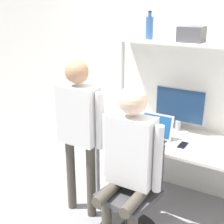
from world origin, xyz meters
TOP-DOWN VIEW (x-y plane):
  - wall_back at (0.00, 0.79)m, footprint 8.00×0.06m
  - desk at (0.00, 0.39)m, footprint 2.04×0.74m
  - shelf_unit at (0.00, 0.61)m, footprint 1.93×0.29m
  - monitor at (-0.26, 0.60)m, footprint 0.53×0.24m
  - laptop at (-0.39, 0.27)m, footprint 0.34×0.25m
  - cell_phone at (-0.09, 0.27)m, footprint 0.07×0.15m
  - office_chair at (-0.37, -0.25)m, footprint 0.56×0.56m
  - person_seated at (-0.37, -0.30)m, footprint 0.57×0.48m
  - person_standing at (-0.96, -0.21)m, footprint 0.55×0.21m
  - bottle_blue at (-0.64, 0.61)m, footprint 0.08×0.08m
  - storage_box at (-0.20, 0.61)m, footprint 0.23×0.21m

SIDE VIEW (x-z plane):
  - office_chair at x=-0.37m, z-range -0.18..0.74m
  - desk at x=0.00m, z-range 0.32..1.08m
  - cell_phone at x=-0.09m, z-range 0.77..0.78m
  - laptop at x=-0.39m, z-range 0.71..0.96m
  - person_seated at x=-0.37m, z-range 0.13..1.57m
  - person_standing at x=-0.96m, z-range 0.21..1.80m
  - monitor at x=-0.26m, z-range 0.79..1.26m
  - wall_back at x=0.00m, z-range 0.00..2.70m
  - shelf_unit at x=0.00m, z-range 0.64..2.35m
  - storage_box at x=-0.20m, z-range 1.71..1.85m
  - bottle_blue at x=-0.64m, z-range 1.69..1.97m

